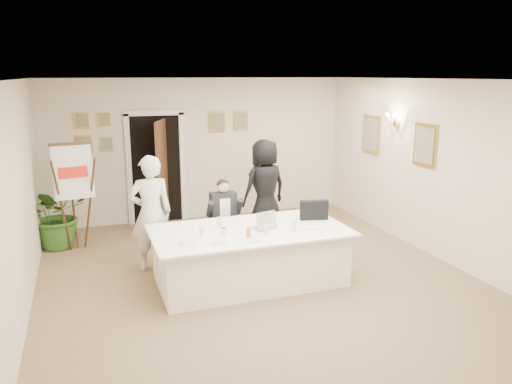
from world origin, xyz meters
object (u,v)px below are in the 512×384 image
Objects in this scene: laptop at (263,218)px; steel_jug at (223,232)px; paper_stack at (310,227)px; seated_man at (224,219)px; standing_man at (151,213)px; laptop_bag at (314,210)px; oj_glass at (249,233)px; flip_chart at (75,202)px; potted_palm at (57,214)px; standing_woman at (265,187)px; conference_table at (250,255)px.

steel_jug is (-0.63, -0.17, -0.08)m from laptop.
seated_man is at bearing 123.93° from paper_stack.
laptop_bag is (2.27, -0.81, 0.05)m from standing_man.
standing_man is 1.70m from oj_glass.
seated_man reaches higher than oj_glass.
seated_man is at bearing -27.40° from flip_chart.
seated_man reaches higher than potted_palm.
paper_stack is 1.24m from steel_jug.
steel_jug is at bearing 43.79° from standing_woman.
flip_chart is at bearing 129.92° from oj_glass.
paper_stack is at bearing -3.95° from steel_jug.
seated_man is 1.39m from standing_woman.
paper_stack is at bearing -38.65° from potted_palm.
flip_chart is 1.01× the size of standing_woman.
standing_man is 2.40m from standing_woman.
standing_woman is 3.58m from potted_palm.
seated_man is at bearing 152.52° from laptop_bag.
potted_palm is at bearing 159.29° from laptop_bag.
laptop is at bearing 47.28° from oj_glass.
standing_man is at bearing 172.35° from laptop_bag.
flip_chart is at bearing 135.83° from conference_table.
standing_woman is 2.09m from laptop.
potted_palm is 9.00× the size of oj_glass.
standing_woman reaches higher than steel_jug.
seated_man is 2.51m from flip_chart.
standing_man is 5.03× the size of laptop.
steel_jug reaches higher than paper_stack.
laptop_bag is at bearing 11.56° from steel_jug.
oj_glass is (-0.07, -1.42, 0.20)m from seated_man.
steel_jug is (-0.42, -0.15, 0.44)m from conference_table.
standing_man is at bearing -48.13° from potted_palm.
flip_chart is 1.52× the size of potted_palm.
oj_glass is (-1.09, -2.33, -0.03)m from standing_woman.
laptop_bag is at bearing -39.70° from seated_man.
paper_stack is (0.81, -0.24, 0.40)m from conference_table.
conference_table is 7.82× the size of laptop.
conference_table is 1.62m from standing_man.
standing_man is at bearing -174.76° from seated_man.
flip_chart is at bearing 122.50° from laptop.
seated_man is (-0.06, 1.07, 0.25)m from conference_table.
steel_jug is at bearing 145.05° from oj_glass.
steel_jug is at bearing -160.14° from conference_table.
conference_table is 1.56× the size of standing_man.
potted_palm is (-2.58, 2.47, 0.19)m from conference_table.
standing_man reaches higher than paper_stack.
laptop_bag reaches higher than steel_jug.
oj_glass is at bearing -34.95° from steel_jug.
laptop_bag reaches higher than oj_glass.
oj_glass is (2.15, -2.57, 0.02)m from flip_chart.
standing_woman is (3.24, -0.24, 0.05)m from flip_chart.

